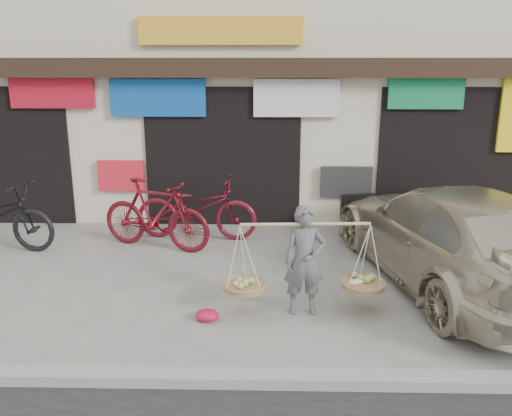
{
  "coord_description": "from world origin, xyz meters",
  "views": [
    {
      "loc": [
        0.89,
        -6.88,
        3.26
      ],
      "look_at": [
        0.71,
        0.9,
        1.07
      ],
      "focal_mm": 38.0,
      "sensor_mm": 36.0,
      "label": 1
    }
  ],
  "objects_px": {
    "bike_2": "(196,208)",
    "suv": "(451,235)",
    "street_vendor": "(304,266)",
    "bike_1": "(156,214)"
  },
  "relations": [
    {
      "from": "bike_2",
      "to": "suv",
      "type": "distance_m",
      "value": 4.42
    },
    {
      "from": "bike_2",
      "to": "suv",
      "type": "xyz_separation_m",
      "value": [
        3.99,
        -1.9,
        0.15
      ]
    },
    {
      "from": "street_vendor",
      "to": "bike_1",
      "type": "relative_size",
      "value": 1.02
    },
    {
      "from": "street_vendor",
      "to": "bike_2",
      "type": "xyz_separation_m",
      "value": [
        -1.78,
        2.97,
        -0.08
      ]
    },
    {
      "from": "bike_1",
      "to": "suv",
      "type": "xyz_separation_m",
      "value": [
        4.63,
        -1.35,
        0.11
      ]
    },
    {
      "from": "street_vendor",
      "to": "suv",
      "type": "relative_size",
      "value": 0.39
    },
    {
      "from": "bike_1",
      "to": "street_vendor",
      "type": "bearing_deg",
      "value": -115.07
    },
    {
      "from": "bike_1",
      "to": "bike_2",
      "type": "height_order",
      "value": "bike_1"
    },
    {
      "from": "street_vendor",
      "to": "bike_1",
      "type": "distance_m",
      "value": 3.42
    },
    {
      "from": "bike_2",
      "to": "bike_1",
      "type": "bearing_deg",
      "value": 135.19
    }
  ]
}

